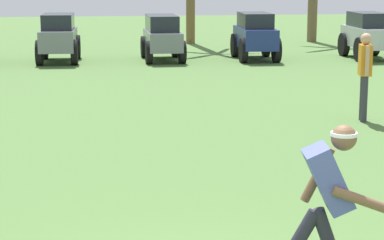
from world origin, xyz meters
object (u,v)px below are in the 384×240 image
(parked_car_slot_d, at_px, (162,36))
(parked_car_slot_f, at_px, (368,34))
(parked_car_slot_e, at_px, (255,35))
(frisbee_thrower, at_px, (326,199))
(teammate_near_sideline, at_px, (365,69))
(parked_car_slot_c, at_px, (59,37))

(parked_car_slot_d, height_order, parked_car_slot_f, parked_car_slot_f)
(parked_car_slot_e, xyz_separation_m, parked_car_slot_f, (3.44, -0.26, 0.00))
(frisbee_thrower, bearing_deg, parked_car_slot_e, 78.94)
(teammate_near_sideline, height_order, parked_car_slot_f, teammate_near_sideline)
(frisbee_thrower, relative_size, parked_car_slot_f, 0.59)
(frisbee_thrower, relative_size, teammate_near_sideline, 0.90)
(parked_car_slot_c, relative_size, parked_car_slot_f, 1.00)
(parked_car_slot_d, relative_size, parked_car_slot_f, 1.01)
(parked_car_slot_e, bearing_deg, parked_car_slot_c, 177.68)
(parked_car_slot_c, xyz_separation_m, parked_car_slot_e, (5.83, -0.24, 0.00))
(teammate_near_sideline, relative_size, parked_car_slot_f, 0.65)
(teammate_near_sideline, relative_size, parked_car_slot_e, 0.65)
(teammate_near_sideline, distance_m, parked_car_slot_c, 11.24)
(frisbee_thrower, xyz_separation_m, teammate_near_sideline, (2.96, 6.83, 0.15))
(frisbee_thrower, bearing_deg, parked_car_slot_d, 88.57)
(teammate_near_sideline, distance_m, parked_car_slot_f, 9.96)
(parked_car_slot_d, distance_m, parked_car_slot_e, 2.79)
(teammate_near_sideline, height_order, parked_car_slot_c, teammate_near_sideline)
(parked_car_slot_f, bearing_deg, parked_car_slot_d, 175.72)
(teammate_near_sideline, height_order, parked_car_slot_e, teammate_near_sideline)
(parked_car_slot_d, bearing_deg, frisbee_thrower, -91.43)
(frisbee_thrower, xyz_separation_m, parked_car_slot_f, (6.63, 16.08, -0.05))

